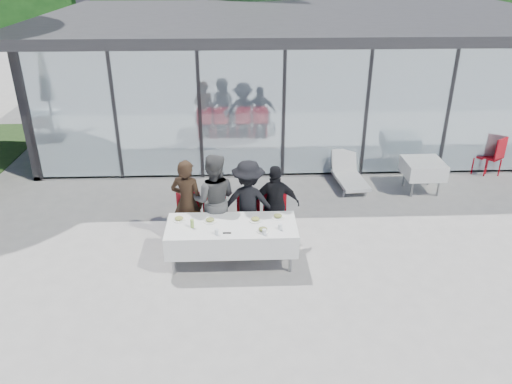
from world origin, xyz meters
TOP-DOWN VIEW (x-y plane):
  - ground at (0.00, 0.00)m, footprint 90.00×90.00m
  - pavilion at (2.00, 8.16)m, footprint 14.80×8.80m
  - dining_table at (-0.19, 0.33)m, footprint 2.26×0.96m
  - diner_a at (-1.00, 1.04)m, footprint 0.76×0.76m
  - diner_chair_a at (-1.00, 1.08)m, footprint 0.44×0.44m
  - diner_b at (-0.51, 1.04)m, footprint 0.92×0.92m
  - diner_chair_b at (-0.51, 1.08)m, footprint 0.44×0.44m
  - diner_c at (0.13, 1.04)m, footprint 1.22×1.22m
  - diner_chair_c at (0.13, 1.08)m, footprint 0.44×0.44m
  - diner_d at (0.63, 1.04)m, footprint 0.91×0.91m
  - diner_chair_d at (0.63, 1.08)m, footprint 0.44×0.44m
  - plate_a at (-1.11, 0.54)m, footprint 0.23×0.23m
  - plate_b at (-0.56, 0.46)m, footprint 0.23×0.23m
  - plate_c at (0.23, 0.46)m, footprint 0.23×0.23m
  - plate_d at (0.63, 0.56)m, footprint 0.23×0.23m
  - plate_extra at (0.35, 0.10)m, footprint 0.23×0.23m
  - juice_bottle at (-0.86, 0.27)m, footprint 0.06×0.06m
  - drinking_glasses at (0.19, 0.05)m, footprint 1.14×0.23m
  - folded_eyeglasses at (-0.26, 0.05)m, footprint 0.14×0.03m
  - spare_table_right at (4.17, 3.11)m, footprint 0.86×0.86m
  - spare_chair_a at (5.89, 4.25)m, footprint 0.62×0.62m
  - spare_chair_b at (6.25, 3.96)m, footprint 0.61×0.61m
  - lounger at (2.56, 3.56)m, footprint 0.73×1.39m

SIDE VIEW (x-z plane):
  - ground at x=0.00m, z-range 0.00..0.00m
  - lounger at x=2.56m, z-range -0.10..0.62m
  - diner_chair_a at x=-1.00m, z-range 0.05..1.03m
  - diner_chair_b at x=-0.51m, z-range 0.05..1.03m
  - diner_chair_c at x=0.13m, z-range 0.05..1.03m
  - diner_chair_d at x=0.63m, z-range 0.05..1.03m
  - spare_chair_a at x=5.89m, z-range 0.05..1.03m
  - spare_chair_b at x=6.25m, z-range 0.05..1.03m
  - dining_table at x=-0.19m, z-range 0.16..0.91m
  - spare_table_right at x=4.17m, z-range 0.18..0.92m
  - folded_eyeglasses at x=-0.26m, z-range 0.75..0.76m
  - diner_d at x=0.63m, z-range 0.00..1.54m
  - plate_a at x=-1.11m, z-range 0.74..0.81m
  - plate_b at x=-0.56m, z-range 0.74..0.81m
  - plate_c at x=0.23m, z-range 0.74..0.81m
  - plate_d at x=0.63m, z-range 0.74..0.81m
  - plate_extra at x=0.35m, z-range 0.74..0.81m
  - drinking_glasses at x=0.19m, z-range 0.75..0.85m
  - diner_c at x=0.13m, z-range 0.00..1.64m
  - juice_bottle at x=-0.86m, z-range 0.75..0.90m
  - diner_a at x=-1.00m, z-range 0.00..1.68m
  - diner_b at x=-0.51m, z-range 0.00..1.78m
  - pavilion at x=2.00m, z-range 0.43..3.87m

